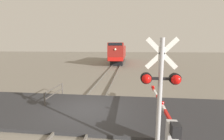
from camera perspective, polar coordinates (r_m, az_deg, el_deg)
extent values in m
plane|color=gray|center=(9.33, -9.35, -14.69)|extent=(160.00, 160.00, 0.00)
cube|color=#59544C|center=(9.51, -13.66, -13.87)|extent=(0.08, 80.00, 0.15)
cube|color=#59544C|center=(9.14, -4.88, -14.60)|extent=(0.08, 80.00, 0.15)
cube|color=#2D2D30|center=(9.30, -9.36, -14.25)|extent=(36.00, 4.97, 0.16)
cube|color=black|center=(30.10, 1.79, 2.88)|extent=(2.31, 3.20, 1.05)
cube|color=black|center=(38.66, 2.82, 4.23)|extent=(2.31, 3.20, 1.05)
cube|color=maroon|center=(34.26, 2.38, 6.68)|extent=(2.71, 15.66, 2.60)
cube|color=maroon|center=(27.91, 1.48, 9.39)|extent=(2.66, 2.98, 0.55)
cube|color=black|center=(26.39, 1.19, 9.41)|extent=(2.31, 0.06, 0.44)
cube|color=red|center=(26.48, 1.17, 3.95)|extent=(2.58, 0.08, 0.64)
sphere|color=#F2EACC|center=(26.38, 1.18, 7.55)|extent=(0.36, 0.36, 0.36)
cylinder|color=#ADADB2|center=(5.09, 16.86, -11.57)|extent=(0.14, 0.14, 3.95)
cube|color=white|center=(4.78, 17.70, 5.81)|extent=(0.95, 0.04, 0.95)
cube|color=white|center=(4.78, 17.70, 5.81)|extent=(0.95, 0.04, 0.95)
cube|color=black|center=(4.88, 17.28, -3.01)|extent=(1.04, 0.08, 0.08)
sphere|color=red|center=(4.72, 12.48, -3.21)|extent=(0.28, 0.28, 0.28)
sphere|color=red|center=(4.88, 22.35, -3.28)|extent=(0.28, 0.28, 0.28)
cylinder|color=black|center=(4.83, 12.34, -2.91)|extent=(0.34, 0.14, 0.34)
cylinder|color=black|center=(4.99, 21.98, -2.99)|extent=(0.34, 0.14, 0.34)
cube|color=silver|center=(6.22, 20.95, -22.06)|extent=(0.36, 0.36, 1.17)
cube|color=black|center=(5.69, 22.17, -19.64)|extent=(0.28, 0.36, 0.40)
cube|color=red|center=(6.58, 19.68, -15.44)|extent=(0.10, 0.96, 0.14)
cube|color=white|center=(7.44, 17.97, -12.44)|extent=(0.10, 0.96, 0.14)
cube|color=red|center=(8.32, 16.65, -10.06)|extent=(0.10, 0.96, 0.14)
cube|color=white|center=(9.22, 15.60, -8.14)|extent=(0.10, 0.96, 0.14)
cube|color=red|center=(10.13, 14.74, -6.55)|extent=(0.10, 0.96, 0.14)
sphere|color=red|center=(7.43, 17.96, -11.32)|extent=(0.14, 0.14, 0.14)
sphere|color=red|center=(9.99, 14.86, -5.94)|extent=(0.14, 0.14, 0.14)
cylinder|color=#4C4742|center=(10.28, -23.34, -10.21)|extent=(0.08, 0.08, 0.95)
cylinder|color=#4C4742|center=(12.40, -17.64, -6.65)|extent=(0.08, 0.08, 0.95)
cylinder|color=#4C4742|center=(11.21, -20.33, -6.15)|extent=(0.06, 2.49, 0.06)
cylinder|color=#4C4742|center=(11.31, -20.22, -8.04)|extent=(0.06, 2.49, 0.06)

